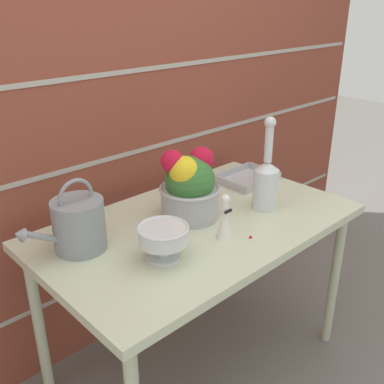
{
  "coord_description": "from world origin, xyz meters",
  "views": [
    {
      "loc": [
        -1.12,
        -1.15,
        1.58
      ],
      "look_at": [
        0.0,
        0.04,
        0.86
      ],
      "focal_mm": 42.0,
      "sensor_mm": 36.0,
      "label": 1
    }
  ],
  "objects_px": {
    "crystal_pedestal_bowl": "(163,237)",
    "flower_planter": "(189,186)",
    "watering_can": "(78,224)",
    "glass_decanter": "(266,180)",
    "figurine_vase": "(225,220)",
    "wire_tray": "(247,179)"
  },
  "relations": [
    {
      "from": "wire_tray",
      "to": "watering_can",
      "type": "bearing_deg",
      "value": -179.79
    },
    {
      "from": "crystal_pedestal_bowl",
      "to": "flower_planter",
      "type": "distance_m",
      "value": 0.34
    },
    {
      "from": "flower_planter",
      "to": "wire_tray",
      "type": "distance_m",
      "value": 0.49
    },
    {
      "from": "flower_planter",
      "to": "crystal_pedestal_bowl",
      "type": "bearing_deg",
      "value": -148.62
    },
    {
      "from": "watering_can",
      "to": "glass_decanter",
      "type": "bearing_deg",
      "value": -17.95
    },
    {
      "from": "watering_can",
      "to": "glass_decanter",
      "type": "height_order",
      "value": "glass_decanter"
    },
    {
      "from": "watering_can",
      "to": "wire_tray",
      "type": "xyz_separation_m",
      "value": [
        0.93,
        0.0,
        -0.09
      ]
    },
    {
      "from": "flower_planter",
      "to": "glass_decanter",
      "type": "distance_m",
      "value": 0.33
    },
    {
      "from": "flower_planter",
      "to": "figurine_vase",
      "type": "height_order",
      "value": "flower_planter"
    },
    {
      "from": "figurine_vase",
      "to": "wire_tray",
      "type": "xyz_separation_m",
      "value": [
        0.49,
        0.3,
        -0.06
      ]
    },
    {
      "from": "watering_can",
      "to": "flower_planter",
      "type": "relative_size",
      "value": 1.12
    },
    {
      "from": "watering_can",
      "to": "crystal_pedestal_bowl",
      "type": "height_order",
      "value": "watering_can"
    },
    {
      "from": "glass_decanter",
      "to": "flower_planter",
      "type": "bearing_deg",
      "value": 151.43
    },
    {
      "from": "flower_planter",
      "to": "glass_decanter",
      "type": "xyz_separation_m",
      "value": [
        0.29,
        -0.16,
        -0.01
      ]
    },
    {
      "from": "crystal_pedestal_bowl",
      "to": "glass_decanter",
      "type": "height_order",
      "value": "glass_decanter"
    },
    {
      "from": "figurine_vase",
      "to": "crystal_pedestal_bowl",
      "type": "bearing_deg",
      "value": 170.62
    },
    {
      "from": "crystal_pedestal_bowl",
      "to": "flower_planter",
      "type": "height_order",
      "value": "flower_planter"
    },
    {
      "from": "crystal_pedestal_bowl",
      "to": "flower_planter",
      "type": "relative_size",
      "value": 0.61
    },
    {
      "from": "figurine_vase",
      "to": "glass_decanter",
      "type": "bearing_deg",
      "value": 10.45
    },
    {
      "from": "crystal_pedestal_bowl",
      "to": "glass_decanter",
      "type": "distance_m",
      "value": 0.58
    },
    {
      "from": "crystal_pedestal_bowl",
      "to": "figurine_vase",
      "type": "bearing_deg",
      "value": -9.38
    },
    {
      "from": "watering_can",
      "to": "glass_decanter",
      "type": "relative_size",
      "value": 0.83
    }
  ]
}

